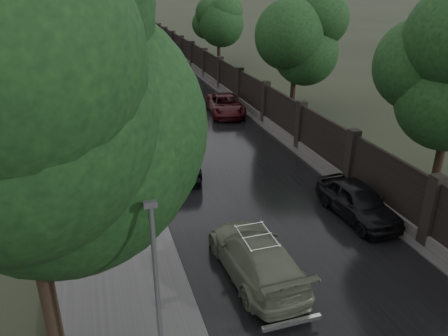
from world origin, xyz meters
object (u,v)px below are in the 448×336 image
(tree_right_b, at_px, (296,39))
(volga_sedan, at_px, (256,256))
(tree_left_far, at_px, (55,30))
(lamp_post, at_px, (158,309))
(tree_left_near, at_px, (12,118))
(tree_right_c, at_px, (219,17))
(car_right_far, at_px, (225,105))
(traffic_light, at_px, (117,79))
(hatchback_left, at_px, (181,161))
(car_right_near, at_px, (358,201))

(tree_right_b, distance_m, volga_sedan, 19.66)
(tree_left_far, xyz_separation_m, lamp_post, (2.60, -28.50, -2.57))
(tree_left_near, bearing_deg, tree_right_c, 67.80)
(lamp_post, xyz_separation_m, car_right_far, (8.10, 21.06, -2.01))
(tree_right_b, xyz_separation_m, car_right_far, (-4.80, 0.56, -4.29))
(tree_left_far, height_order, volga_sedan, tree_left_far)
(tree_left_far, relative_size, tree_right_b, 1.05)
(traffic_light, bearing_deg, tree_left_far, 126.47)
(lamp_post, bearing_deg, car_right_far, 68.97)
(traffic_light, xyz_separation_m, hatchback_left, (1.89, -11.42, -1.69))
(tree_left_far, height_order, tree_right_b, tree_left_far)
(volga_sedan, bearing_deg, tree_right_b, -121.29)
(lamp_post, xyz_separation_m, car_right_near, (8.74, 5.93, -1.97))
(tree_left_near, relative_size, hatchback_left, 2.21)
(car_right_far, bearing_deg, volga_sedan, -96.91)
(tree_left_near, relative_size, tree_left_far, 1.24)
(tree_right_b, bearing_deg, tree_left_far, 152.70)
(volga_sedan, distance_m, car_right_near, 5.61)
(volga_sedan, relative_size, car_right_near, 1.17)
(hatchback_left, height_order, car_right_far, hatchback_left)
(tree_left_far, bearing_deg, hatchback_left, -71.20)
(tree_left_near, relative_size, car_right_far, 1.92)
(tree_left_near, xyz_separation_m, car_right_near, (10.94, 4.43, -5.71))
(lamp_post, relative_size, car_right_near, 1.24)
(tree_left_far, xyz_separation_m, car_right_far, (10.70, -7.44, -4.58))
(traffic_light, xyz_separation_m, car_right_near, (7.64, -17.56, -1.69))
(tree_right_b, height_order, volga_sedan, tree_right_b)
(volga_sedan, bearing_deg, tree_right_c, -107.28)
(tree_left_near, bearing_deg, car_right_near, 22.06)
(tree_right_b, relative_size, lamp_post, 1.37)
(tree_left_far, height_order, car_right_near, tree_left_far)
(traffic_light, bearing_deg, volga_sedan, -82.80)
(tree_right_b, bearing_deg, car_right_far, 173.36)
(car_right_far, bearing_deg, tree_right_c, 82.21)
(volga_sedan, height_order, hatchback_left, hatchback_left)
(car_right_far, bearing_deg, hatchback_left, -111.98)
(volga_sedan, relative_size, hatchback_left, 1.17)
(tree_left_near, distance_m, car_right_near, 13.12)
(tree_right_c, relative_size, car_right_far, 1.47)
(tree_right_b, relative_size, volga_sedan, 1.45)
(hatchback_left, bearing_deg, car_right_far, -113.81)
(traffic_light, xyz_separation_m, volga_sedan, (2.50, -19.79, -1.69))
(tree_left_near, distance_m, tree_right_b, 24.31)
(traffic_light, distance_m, volga_sedan, 20.02)
(tree_left_far, distance_m, traffic_light, 6.84)
(car_right_near, bearing_deg, traffic_light, 111.01)
(car_right_far, bearing_deg, tree_left_far, 152.78)
(tree_left_far, xyz_separation_m, tree_right_c, (15.50, 10.00, -0.29))
(volga_sedan, bearing_deg, car_right_near, -158.86)
(volga_sedan, xyz_separation_m, hatchback_left, (-0.61, 8.37, 0.00))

